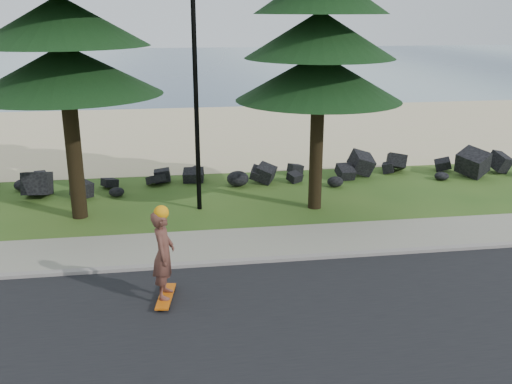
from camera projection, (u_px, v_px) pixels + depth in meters
ground at (206, 251)px, 14.37m from camera, size 160.00×160.00×0.00m
road at (223, 351)px, 10.13m from camera, size 160.00×7.00×0.02m
kerb at (209, 264)px, 13.51m from camera, size 160.00×0.20×0.10m
sidewalk at (206, 246)px, 14.55m from camera, size 160.00×2.00×0.08m
beach_sand at (187, 133)px, 28.03m from camera, size 160.00×15.00×0.01m
ocean at (176, 65)px, 62.40m from camera, size 160.00×58.00×0.01m
seawall_boulders at (196, 186)px, 19.65m from camera, size 60.00×2.40×1.10m
lamp_post at (195, 71)px, 16.12m from camera, size 0.25×0.14×8.14m
skateboarder at (164, 255)px, 11.57m from camera, size 0.55×1.15×2.09m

